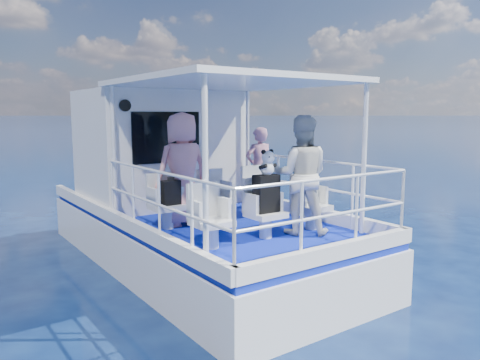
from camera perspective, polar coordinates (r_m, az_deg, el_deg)
name	(u,v)px	position (r m, az deg, el deg)	size (l,w,h in m)	color
ground	(224,276)	(7.88, -1.99, -11.67)	(2000.00, 2000.00, 0.00)	#08153B
hull	(194,261)	(8.69, -5.65, -9.80)	(3.00, 7.00, 1.60)	white
deck	(193,215)	(8.47, -5.73, -4.32)	(2.90, 6.90, 0.10)	#0B1C9E
cabin	(160,147)	(9.46, -9.71, 3.93)	(2.85, 2.00, 2.20)	white
canopy	(230,82)	(7.27, -1.23, 11.84)	(3.00, 3.20, 0.08)	white
canopy_posts	(232,157)	(7.24, -0.98, 2.83)	(2.77, 2.97, 2.20)	white
railings	(244,198)	(7.06, 0.51, -2.22)	(2.84, 3.59, 1.00)	white
seat_port_fwd	(168,216)	(7.32, -8.82, -4.42)	(0.48, 0.46, 0.38)	silver
seat_center_fwd	(217,210)	(7.75, -2.84, -3.64)	(0.48, 0.46, 0.38)	silver
seat_stbd_fwd	(260,204)	(8.26, 2.45, -2.91)	(0.48, 0.46, 0.38)	silver
seat_port_aft	(212,234)	(6.21, -3.44, -6.58)	(0.48, 0.46, 0.38)	silver
seat_center_aft	(266,225)	(6.71, 3.13, -5.47)	(0.48, 0.46, 0.38)	silver
seat_stbd_aft	(312,217)	(7.29, 8.71, -4.47)	(0.48, 0.46, 0.38)	silver
passenger_port_fwd	(182,169)	(7.42, -7.03, 1.30)	(0.67, 0.48, 1.79)	pink
passenger_stbd_fwd	(259,168)	(8.77, 2.31, 1.49)	(0.55, 0.36, 1.52)	#C47F96
passenger_stbd_aft	(301,175)	(6.89, 7.42, 0.59)	(0.85, 0.66, 1.74)	silver
backpack_port	(171,193)	(7.23, -8.46, -1.53)	(0.29, 0.16, 0.37)	black
backpack_center	(266,194)	(6.60, 3.21, -1.66)	(0.36, 0.20, 0.53)	black
compact_camera	(171,179)	(7.19, -8.42, 0.16)	(0.09, 0.06, 0.06)	black
panda	(267,162)	(6.52, 3.34, 2.16)	(0.23, 0.19, 0.36)	white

